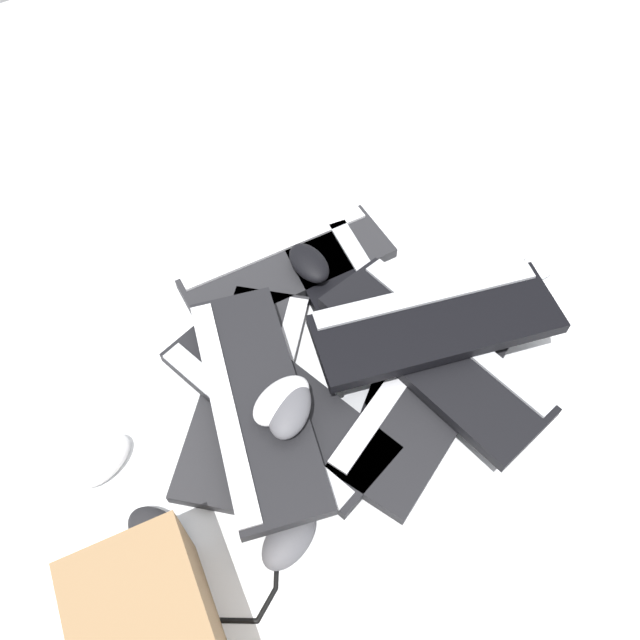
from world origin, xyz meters
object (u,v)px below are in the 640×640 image
Objects in this scene: keyboard_3 at (247,390)px; mouse_0 at (309,263)px; keyboard_1 at (355,307)px; keyboard_8 at (436,322)px; keyboard_2 at (288,267)px; keyboard_5 at (255,400)px; mouse_2 at (281,400)px; mouse_6 at (157,533)px; mouse_5 at (102,460)px; keyboard_0 at (393,383)px; mouse_3 at (543,261)px; keyboard_6 at (428,394)px; mouse_4 at (289,538)px; keyboard_4 at (275,403)px; mouse_1 at (290,408)px; keyboard_7 at (433,353)px.

mouse_0 reaches higher than keyboard_3.
keyboard_8 is (0.16, 0.06, 0.09)m from keyboard_1.
keyboard_2 is 0.97× the size of keyboard_5.
mouse_2 is 0.28m from mouse_6.
keyboard_5 reaches higher than mouse_5.
mouse_3 reaches higher than keyboard_0.
keyboard_5 is at bearing -19.89° from mouse_3.
keyboard_6 reaches higher than mouse_4.
keyboard_5 reaches higher than mouse_3.
mouse_6 is (0.30, -0.49, -0.03)m from mouse_0.
mouse_4 is at bearing -18.26° from keyboard_5.
keyboard_5 is at bearing -100.53° from keyboard_8.
keyboard_6 is 4.22× the size of mouse_6.
keyboard_4 is 4.21× the size of mouse_5.
mouse_2 is at bearing -140.56° from mouse_4.
keyboard_1 is 0.31m from mouse_1.
keyboard_7 is 0.28m from mouse_1.
keyboard_7 is 0.98× the size of keyboard_8.
keyboard_6 reaches higher than keyboard_2.
keyboard_3 is at bearing -80.87° from mouse_6.
mouse_6 is at bearing -73.79° from keyboard_4.
keyboard_3 is at bearing -24.64° from mouse_3.
keyboard_1 is 0.47m from mouse_4.
keyboard_2 is 0.33m from keyboard_4.
keyboard_5 is 4.23× the size of mouse_5.
mouse_0 is at bearing -47.78° from mouse_3.
keyboard_5 is (0.10, -0.28, 0.06)m from keyboard_1.
keyboard_0 is 0.96× the size of keyboard_6.
keyboard_1 is 4.19× the size of mouse_3.
keyboard_5 reaches higher than keyboard_2.
mouse_2 is at bearing -100.90° from keyboard_0.
keyboard_0 and keyboard_3 have the same top height.
keyboard_4 reaches higher than mouse_3.
keyboard_8 reaches higher than mouse_3.
mouse_1 is at bearing -109.80° from keyboard_6.
mouse_6 is at bearing -57.00° from mouse_4.
mouse_2 reaches higher than keyboard_6.
mouse_0 is at bearing 33.28° from keyboard_2.
mouse_3 is 1.00× the size of mouse_5.
keyboard_4 is at bearing -109.70° from keyboard_0.
mouse_5 is at bearing -102.92° from keyboard_8.
mouse_4 reaches higher than keyboard_3.
mouse_6 is at bearing -70.69° from keyboard_1.
keyboard_8 reaches higher than mouse_0.
mouse_2 reaches higher than keyboard_1.
keyboard_4 is at bearing 18.73° from keyboard_3.
keyboard_1 is 4.19× the size of mouse_1.
keyboard_3 is at bearing -127.14° from mouse_4.
mouse_2 is (0.26, -0.22, 0.06)m from mouse_0.
keyboard_5 is (0.26, -0.23, 0.06)m from keyboard_2.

